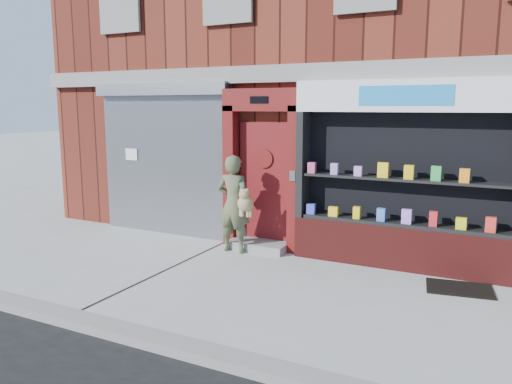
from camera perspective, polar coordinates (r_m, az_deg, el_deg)
The scene contains 8 objects.
ground at distance 7.43m, azimuth -0.40°, elevation -10.60°, with size 80.00×80.00×0.00m, color #9E9E99.
curb at distance 5.74m, azimuth -10.70°, elevation -16.55°, with size 60.00×0.30×0.12m, color gray.
building at distance 12.68m, azimuth 12.57°, elevation 15.94°, with size 12.00×8.16×8.00m.
shutter_bay at distance 10.25m, azimuth -10.49°, elevation 4.75°, with size 3.10×0.30×3.04m.
red_door_bay at distance 9.04m, azimuth 0.75°, elevation 2.59°, with size 1.52×0.58×2.90m.
pharmacy_bay at distance 8.23m, azimuth 16.43°, elevation 0.88°, with size 3.50×0.41×3.00m.
woman at distance 8.87m, azimuth -2.47°, elevation -1.35°, with size 0.76×0.47×1.75m.
doormat at distance 7.84m, azimuth 22.22°, elevation -10.17°, with size 0.90×0.63×0.02m, color black.
Camera 1 is at (3.19, -6.19, 2.59)m, focal length 35.00 mm.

